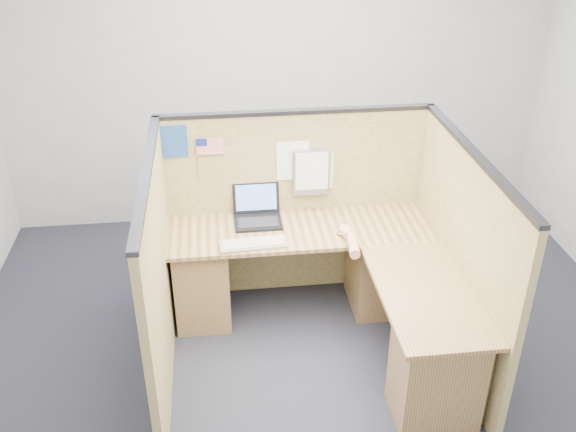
{
  "coord_description": "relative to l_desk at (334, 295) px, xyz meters",
  "views": [
    {
      "loc": [
        -0.59,
        -3.35,
        3.11
      ],
      "look_at": [
        -0.12,
        0.5,
        0.94
      ],
      "focal_mm": 40.0,
      "sensor_mm": 36.0,
      "label": 1
    }
  ],
  "objects": [
    {
      "name": "hand_forearm",
      "position": [
        0.13,
        0.12,
        0.38
      ],
      "size": [
        0.11,
        0.39,
        0.08
      ],
      "color": "#DEA57A",
      "rests_on": "l_desk"
    },
    {
      "name": "blue_poster",
      "position": [
        -1.06,
        0.68,
        0.95
      ],
      "size": [
        0.19,
        0.01,
        0.25
      ],
      "primitive_type": "cube",
      "rotation": [
        0.0,
        0.0,
        0.04
      ],
      "color": "navy",
      "rests_on": "cubicle_partitions"
    },
    {
      "name": "floor",
      "position": [
        -0.18,
        -0.29,
        -0.39
      ],
      "size": [
        5.0,
        5.0,
        0.0
      ],
      "primitive_type": "plane",
      "color": "#1E212B",
      "rests_on": "ground"
    },
    {
      "name": "keyboard",
      "position": [
        -0.55,
        0.19,
        0.35
      ],
      "size": [
        0.48,
        0.19,
        0.03
      ],
      "rotation": [
        0.0,
        0.0,
        0.06
      ],
      "color": "gray",
      "rests_on": "l_desk"
    },
    {
      "name": "paper_left",
      "position": [
        -0.21,
        0.68,
        0.75
      ],
      "size": [
        0.24,
        0.0,
        0.31
      ],
      "primitive_type": "cube",
      "rotation": [
        0.0,
        0.0,
        0.0
      ],
      "color": "white",
      "rests_on": "cubicle_partitions"
    },
    {
      "name": "american_flag",
      "position": [
        -0.84,
        0.67,
        0.89
      ],
      "size": [
        0.2,
        0.01,
        0.34
      ],
      "color": "olive",
      "rests_on": "cubicle_partitions"
    },
    {
      "name": "laptop",
      "position": [
        -0.49,
        0.57,
        0.4
      ],
      "size": [
        0.35,
        0.33,
        0.25
      ],
      "rotation": [
        0.0,
        0.0,
        -0.0
      ],
      "color": "black",
      "rests_on": "l_desk"
    },
    {
      "name": "file_holder",
      "position": [
        -0.07,
        0.66,
        0.66
      ],
      "size": [
        0.28,
        0.05,
        0.36
      ],
      "color": "slate",
      "rests_on": "cubicle_partitions"
    },
    {
      "name": "cubicle_partitions",
      "position": [
        -0.18,
        0.14,
        0.38
      ],
      "size": [
        2.06,
        1.83,
        1.53
      ],
      "color": "olive",
      "rests_on": "floor"
    },
    {
      "name": "l_desk",
      "position": [
        0.0,
        0.0,
        0.0
      ],
      "size": [
        1.95,
        1.75,
        0.73
      ],
      "color": "brown",
      "rests_on": "floor"
    },
    {
      "name": "wall_back",
      "position": [
        -0.18,
        1.96,
        1.01
      ],
      "size": [
        5.0,
        0.0,
        5.0
      ],
      "primitive_type": "plane",
      "rotation": [
        1.57,
        0.0,
        0.0
      ],
      "color": "#A2A4A7",
      "rests_on": "floor"
    },
    {
      "name": "paper_right",
      "position": [
        -0.01,
        0.68,
        0.66
      ],
      "size": [
        0.23,
        0.01,
        0.29
      ],
      "primitive_type": "cube",
      "rotation": [
        0.0,
        0.0,
        -0.02
      ],
      "color": "white",
      "rests_on": "cubicle_partitions"
    },
    {
      "name": "mouse",
      "position": [
        0.12,
        0.26,
        0.36
      ],
      "size": [
        0.12,
        0.09,
        0.05
      ],
      "primitive_type": "ellipsoid",
      "rotation": [
        0.0,
        0.0,
        0.26
      ],
      "color": "silver",
      "rests_on": "l_desk"
    }
  ]
}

